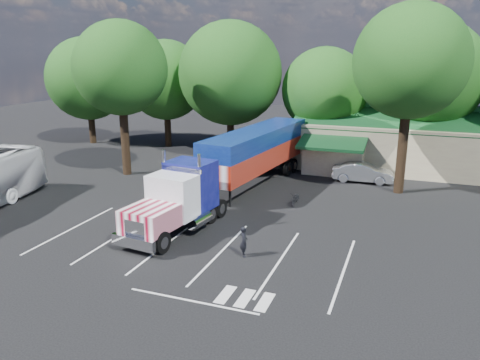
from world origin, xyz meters
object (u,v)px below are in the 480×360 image
(woman, at_px, (244,241))
(silver_sedan, at_px, (363,172))
(bicycle, at_px, (295,198))
(semi_truck, at_px, (240,160))

(woman, xyz_separation_m, silver_sedan, (4.16, 16.50, -0.03))
(bicycle, height_order, silver_sedan, silver_sedan)
(semi_truck, xyz_separation_m, bicycle, (4.40, -0.89, -2.17))
(silver_sedan, bearing_deg, bicycle, 150.86)
(woman, xyz_separation_m, bicycle, (0.47, 9.07, -0.37))
(woman, relative_size, silver_sedan, 0.34)
(semi_truck, height_order, bicycle, semi_truck)
(semi_truck, distance_m, woman, 10.85)
(woman, height_order, silver_sedan, woman)
(bicycle, xyz_separation_m, silver_sedan, (3.69, 7.43, 0.34))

